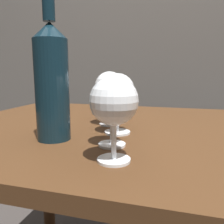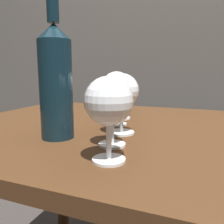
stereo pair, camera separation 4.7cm
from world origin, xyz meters
name	(u,v)px [view 1 (the left image)]	position (x,y,z in m)	size (l,w,h in m)	color
back_wall	(179,1)	(0.00, 0.97, 1.30)	(5.00, 0.08, 2.60)	#59544F
dining_table	(169,162)	(0.00, 0.00, 0.62)	(1.29, 0.76, 0.71)	#472B16
wine_glass_empty	(114,103)	(-0.09, -0.26, 0.82)	(0.08, 0.08, 0.15)	white
wine_glass_rose	(112,98)	(-0.11, -0.18, 0.81)	(0.07, 0.07, 0.14)	white
wine_glass_amber	(117,92)	(-0.13, -0.08, 0.82)	(0.08, 0.08, 0.15)	white
wine_glass_port	(109,88)	(-0.17, 0.00, 0.82)	(0.08, 0.08, 0.15)	white
wine_glass_white	(113,88)	(-0.19, 0.09, 0.81)	(0.07, 0.07, 0.14)	white
wine_glass_chardonnay	(110,88)	(-0.22, 0.18, 0.81)	(0.09, 0.09, 0.14)	white
wine_bottle	(52,79)	(-0.25, -0.17, 0.85)	(0.07, 0.07, 0.35)	#0F232D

